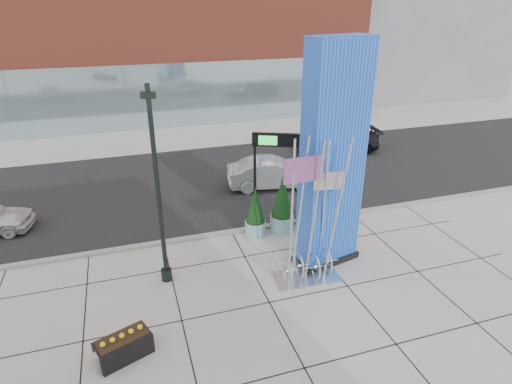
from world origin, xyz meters
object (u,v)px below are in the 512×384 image
object	(u,v)px
lamp_post	(160,209)
overhead_street_sign	(273,146)
car_silver_mid	(273,173)
public_art_sculpture	(309,245)
blue_pylon	(333,164)
concrete_bollard	(100,363)

from	to	relation	value
lamp_post	overhead_street_sign	xyz separation A→B (m)	(4.95, 2.40, 0.99)
car_silver_mid	overhead_street_sign	bearing A→B (deg)	168.81
public_art_sculpture	car_silver_mid	bearing A→B (deg)	82.09
public_art_sculpture	car_silver_mid	distance (m)	8.51
blue_pylon	overhead_street_sign	distance (m)	3.22
blue_pylon	concrete_bollard	world-z (taller)	blue_pylon
lamp_post	car_silver_mid	xyz separation A→B (m)	(6.62, 6.84, -2.12)
blue_pylon	concrete_bollard	xyz separation A→B (m)	(-8.46, -3.18, -3.77)
overhead_street_sign	car_silver_mid	bearing A→B (deg)	93.10
public_art_sculpture	concrete_bollard	size ratio (longest dim) A/B	8.84
public_art_sculpture	concrete_bollard	bearing A→B (deg)	-159.53
car_silver_mid	public_art_sculpture	bearing A→B (deg)	178.26
lamp_post	car_silver_mid	bearing A→B (deg)	45.93
overhead_street_sign	car_silver_mid	world-z (taller)	overhead_street_sign
concrete_bollard	lamp_post	bearing A→B (deg)	58.66
concrete_bollard	overhead_street_sign	size ratio (longest dim) A/B	0.13
blue_pylon	public_art_sculpture	size ratio (longest dim) A/B	1.55
public_art_sculpture	overhead_street_sign	distance (m)	4.62
blue_pylon	public_art_sculpture	xyz separation A→B (m)	(-1.19, -0.92, -2.65)
lamp_post	concrete_bollard	distance (m)	5.12
lamp_post	concrete_bollard	world-z (taller)	lamp_post
lamp_post	public_art_sculpture	world-z (taller)	lamp_post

